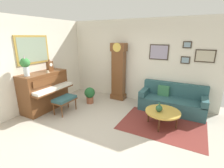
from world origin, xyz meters
TOP-DOWN VIEW (x-y plane):
  - ground_plane at (0.00, 0.00)m, footprint 6.40×6.00m
  - wall_left at (-2.60, 0.01)m, footprint 0.13×4.90m
  - wall_back at (0.02, 2.40)m, footprint 5.30×0.13m
  - area_rug at (1.28, 0.94)m, footprint 2.10×1.50m
  - piano at (-2.23, 0.26)m, footprint 0.87×1.44m
  - piano_bench at (-1.50, 0.34)m, footprint 0.42×0.70m
  - grandfather_clock at (-0.57, 2.12)m, footprint 0.52×0.34m
  - couch at (1.34, 1.98)m, footprint 1.90×0.80m
  - coffee_table at (1.26, 0.94)m, footprint 0.88×0.88m
  - mantel_clock at (-2.23, 0.55)m, footprint 0.13×0.18m
  - flower_vase at (-2.23, -0.26)m, footprint 0.26×0.26m
  - teacup at (-2.07, 0.32)m, footprint 0.12×0.12m
  - green_jug at (1.18, 0.88)m, footprint 0.17×0.17m
  - potted_plant at (-1.25, 1.28)m, footprint 0.36×0.36m

SIDE VIEW (x-z plane):
  - ground_plane at x=0.00m, z-range -0.10..0.00m
  - area_rug at x=1.28m, z-range 0.00..0.01m
  - couch at x=1.34m, z-range -0.11..0.73m
  - potted_plant at x=-1.25m, z-range 0.04..0.60m
  - coffee_table at x=1.26m, z-range 0.17..0.57m
  - piano_bench at x=-1.50m, z-range 0.17..0.65m
  - green_jug at x=1.18m, z-range 0.37..0.61m
  - piano at x=-2.23m, z-range 0.01..1.19m
  - grandfather_clock at x=-0.57m, z-range -0.05..1.98m
  - teacup at x=-2.07m, z-range 1.18..1.24m
  - mantel_clock at x=-2.23m, z-range 1.16..1.54m
  - wall_back at x=0.02m, z-range 0.00..2.80m
  - wall_left at x=-2.60m, z-range 0.01..2.81m
  - flower_vase at x=-2.23m, z-range 1.21..1.79m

